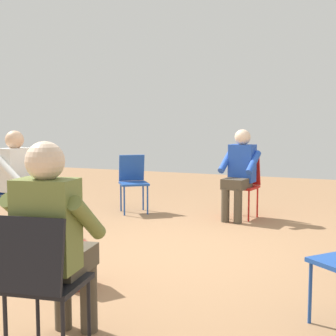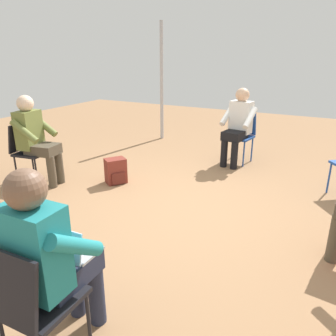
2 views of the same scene
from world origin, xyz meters
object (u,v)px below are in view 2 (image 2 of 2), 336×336
chair_west (241,133)px  person_in_olive (35,136)px  person_with_laptop (50,253)px  backpack_near_laptop_user (116,172)px  chair_east (31,300)px  chair_south (27,148)px  person_in_white (238,123)px

chair_west → person_in_olive: 3.22m
person_with_laptop → backpack_near_laptop_user: (-2.41, -1.35, -0.53)m
person_with_laptop → backpack_near_laptop_user: 2.82m
chair_east → person_in_olive: size_ratio=0.69×
person_in_olive → backpack_near_laptop_user: (-0.51, 0.95, -0.54)m
chair_south → person_in_white: 3.22m
chair_east → person_in_white: 4.22m
person_in_white → person_with_laptop: bearing=99.2°
person_in_white → backpack_near_laptop_user: 2.13m
person_in_olive → person_in_white: bearing=124.3°
chair_east → backpack_near_laptop_user: 2.94m
chair_south → person_in_olive: person_in_olive is taller
chair_east → person_in_white: size_ratio=0.69×
chair_west → chair_south: size_ratio=1.00×
chair_east → chair_south: 3.21m
chair_west → backpack_near_laptop_user: bearing=62.4°
person_with_laptop → person_in_olive: size_ratio=1.00×
person_in_olive → chair_east: bearing=38.3°
chair_east → chair_west: bearing=88.8°
person_with_laptop → chair_west: bearing=88.8°
chair_east → chair_south: same height
person_with_laptop → chair_east: bearing=-90.0°
chair_west → chair_east: bearing=98.9°
chair_west → person_in_white: (0.17, -0.02, 0.20)m
chair_south → person_with_laptop: person_with_laptop is taller
chair_south → backpack_near_laptop_user: bearing=105.9°
chair_south → person_with_laptop: bearing=43.0°
chair_south → person_with_laptop: (1.88, 2.47, 0.20)m
chair_west → person_with_laptop: (4.21, 0.07, 0.20)m
chair_south → person_in_white: bearing=122.7°
chair_west → backpack_near_laptop_user: 2.24m
chair_east → chair_west: (-4.38, -0.08, 0.00)m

